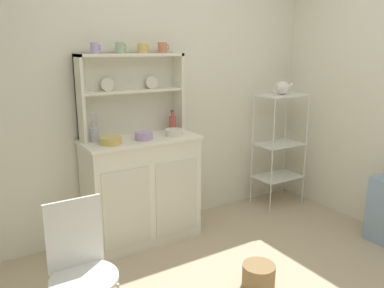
{
  "coord_description": "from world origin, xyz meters",
  "views": [
    {
      "loc": [
        -1.61,
        -1.49,
        1.63
      ],
      "look_at": [
        0.01,
        1.12,
        0.86
      ],
      "focal_mm": 36.16,
      "sensor_mm": 36.0,
      "label": 1
    }
  ],
  "objects_px": {
    "hutch_shelf_unit": "(130,88)",
    "bakers_rack": "(280,138)",
    "utensil_jar": "(95,134)",
    "floor_basket": "(259,276)",
    "wire_chair": "(80,262)",
    "hutch_cabinet": "(142,188)",
    "bowl_mixing_large": "(111,141)",
    "porcelain_teapot": "(282,88)",
    "jam_bottle": "(173,123)",
    "cup_lilac_0": "(95,48)"
  },
  "relations": [
    {
      "from": "bowl_mixing_large",
      "to": "floor_basket",
      "type": "bearing_deg",
      "value": -56.21
    },
    {
      "from": "hutch_shelf_unit",
      "to": "cup_lilac_0",
      "type": "relative_size",
      "value": 10.62
    },
    {
      "from": "wire_chair",
      "to": "utensil_jar",
      "type": "xyz_separation_m",
      "value": [
        0.45,
        1.05,
        0.45
      ]
    },
    {
      "from": "hutch_cabinet",
      "to": "cup_lilac_0",
      "type": "height_order",
      "value": "cup_lilac_0"
    },
    {
      "from": "cup_lilac_0",
      "to": "porcelain_teapot",
      "type": "relative_size",
      "value": 0.37
    },
    {
      "from": "utensil_jar",
      "to": "cup_lilac_0",
      "type": "bearing_deg",
      "value": 37.79
    },
    {
      "from": "hutch_cabinet",
      "to": "porcelain_teapot",
      "type": "xyz_separation_m",
      "value": [
        1.55,
        -0.03,
        0.77
      ]
    },
    {
      "from": "bowl_mixing_large",
      "to": "bakers_rack",
      "type": "bearing_deg",
      "value": 1.25
    },
    {
      "from": "floor_basket",
      "to": "bowl_mixing_large",
      "type": "bearing_deg",
      "value": 123.79
    },
    {
      "from": "wire_chair",
      "to": "cup_lilac_0",
      "type": "xyz_separation_m",
      "value": [
        0.51,
        1.1,
        1.11
      ]
    },
    {
      "from": "wire_chair",
      "to": "utensil_jar",
      "type": "bearing_deg",
      "value": 86.2
    },
    {
      "from": "bowl_mixing_large",
      "to": "utensil_jar",
      "type": "xyz_separation_m",
      "value": [
        -0.07,
        0.15,
        0.03
      ]
    },
    {
      "from": "bakers_rack",
      "to": "floor_basket",
      "type": "relative_size",
      "value": 5.1
    },
    {
      "from": "bakers_rack",
      "to": "utensil_jar",
      "type": "distance_m",
      "value": 1.92
    },
    {
      "from": "porcelain_teapot",
      "to": "floor_basket",
      "type": "bearing_deg",
      "value": -138.24
    },
    {
      "from": "utensil_jar",
      "to": "hutch_cabinet",
      "type": "bearing_deg",
      "value": -12.41
    },
    {
      "from": "porcelain_teapot",
      "to": "utensil_jar",
      "type": "bearing_deg",
      "value": 176.65
    },
    {
      "from": "bakers_rack",
      "to": "cup_lilac_0",
      "type": "height_order",
      "value": "cup_lilac_0"
    },
    {
      "from": "hutch_cabinet",
      "to": "jam_bottle",
      "type": "bearing_deg",
      "value": 13.68
    },
    {
      "from": "floor_basket",
      "to": "cup_lilac_0",
      "type": "xyz_separation_m",
      "value": [
        -0.68,
        1.19,
        1.54
      ]
    },
    {
      "from": "hutch_shelf_unit",
      "to": "bakers_rack",
      "type": "xyz_separation_m",
      "value": [
        1.55,
        -0.2,
        -0.58
      ]
    },
    {
      "from": "bowl_mixing_large",
      "to": "wire_chair",
      "type": "bearing_deg",
      "value": -120.19
    },
    {
      "from": "hutch_shelf_unit",
      "to": "wire_chair",
      "type": "distance_m",
      "value": 1.6
    },
    {
      "from": "porcelain_teapot",
      "to": "jam_bottle",
      "type": "bearing_deg",
      "value": 174.28
    },
    {
      "from": "wire_chair",
      "to": "jam_bottle",
      "type": "bearing_deg",
      "value": 61.8
    },
    {
      "from": "bakers_rack",
      "to": "wire_chair",
      "type": "height_order",
      "value": "bakers_rack"
    },
    {
      "from": "wire_chair",
      "to": "cup_lilac_0",
      "type": "height_order",
      "value": "cup_lilac_0"
    },
    {
      "from": "cup_lilac_0",
      "to": "bowl_mixing_large",
      "type": "relative_size",
      "value": 0.49
    },
    {
      "from": "cup_lilac_0",
      "to": "jam_bottle",
      "type": "distance_m",
      "value": 0.92
    },
    {
      "from": "wire_chair",
      "to": "porcelain_teapot",
      "type": "distance_m",
      "value": 2.63
    },
    {
      "from": "wire_chair",
      "to": "porcelain_teapot",
      "type": "height_order",
      "value": "porcelain_teapot"
    },
    {
      "from": "cup_lilac_0",
      "to": "wire_chair",
      "type": "bearing_deg",
      "value": -114.8
    },
    {
      "from": "hutch_shelf_unit",
      "to": "wire_chair",
      "type": "relative_size",
      "value": 1.05
    },
    {
      "from": "hutch_shelf_unit",
      "to": "porcelain_teapot",
      "type": "bearing_deg",
      "value": -7.22
    },
    {
      "from": "hutch_cabinet",
      "to": "wire_chair",
      "type": "xyz_separation_m",
      "value": [
        -0.8,
        -0.97,
        0.05
      ]
    },
    {
      "from": "hutch_shelf_unit",
      "to": "porcelain_teapot",
      "type": "relative_size",
      "value": 3.95
    },
    {
      "from": "floor_basket",
      "to": "bowl_mixing_large",
      "type": "distance_m",
      "value": 1.47
    },
    {
      "from": "hutch_cabinet",
      "to": "utensil_jar",
      "type": "distance_m",
      "value": 0.62
    },
    {
      "from": "hutch_shelf_unit",
      "to": "floor_basket",
      "type": "bearing_deg",
      "value": -72.57
    },
    {
      "from": "hutch_cabinet",
      "to": "bowl_mixing_large",
      "type": "distance_m",
      "value": 0.55
    },
    {
      "from": "bakers_rack",
      "to": "bowl_mixing_large",
      "type": "bearing_deg",
      "value": -178.75
    },
    {
      "from": "jam_bottle",
      "to": "utensil_jar",
      "type": "height_order",
      "value": "utensil_jar"
    },
    {
      "from": "bowl_mixing_large",
      "to": "utensil_jar",
      "type": "height_order",
      "value": "utensil_jar"
    },
    {
      "from": "utensil_jar",
      "to": "porcelain_teapot",
      "type": "distance_m",
      "value": 1.92
    },
    {
      "from": "hutch_shelf_unit",
      "to": "wire_chair",
      "type": "bearing_deg",
      "value": -125.27
    },
    {
      "from": "bowl_mixing_large",
      "to": "utensil_jar",
      "type": "relative_size",
      "value": 0.69
    },
    {
      "from": "cup_lilac_0",
      "to": "bowl_mixing_large",
      "type": "bearing_deg",
      "value": -84.94
    },
    {
      "from": "hutch_cabinet",
      "to": "porcelain_teapot",
      "type": "height_order",
      "value": "porcelain_teapot"
    },
    {
      "from": "utensil_jar",
      "to": "bakers_rack",
      "type": "bearing_deg",
      "value": -3.35
    },
    {
      "from": "hutch_cabinet",
      "to": "bakers_rack",
      "type": "bearing_deg",
      "value": -1.23
    }
  ]
}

